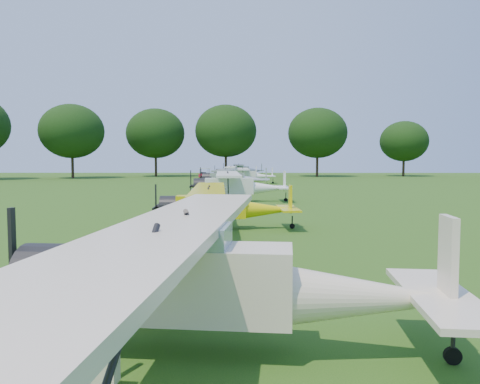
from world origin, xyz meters
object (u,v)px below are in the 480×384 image
object	(u,v)px
aircraft_2	(222,203)
aircraft_4	(232,177)
aircraft_6	(235,171)
aircraft_5	(247,174)
golf_cart	(204,175)
aircraft_3	(237,183)
aircraft_7	(242,169)
aircraft_1	(215,271)

from	to	relation	value
aircraft_2	aircraft_4	size ratio (longest dim) A/B	0.88
aircraft_6	aircraft_5	bearing A→B (deg)	-81.13
aircraft_6	golf_cart	distance (m)	8.34
golf_cart	aircraft_3	bearing A→B (deg)	-103.40
aircraft_2	golf_cart	distance (m)	58.36
aircraft_4	aircraft_6	size ratio (longest dim) A/B	1.06
aircraft_3	aircraft_7	size ratio (longest dim) A/B	0.97
aircraft_3	aircraft_7	bearing A→B (deg)	86.94
aircraft_5	aircraft_7	world-z (taller)	aircraft_7
aircraft_2	aircraft_6	size ratio (longest dim) A/B	0.93
aircraft_1	aircraft_6	distance (m)	64.92
aircraft_5	aircraft_4	bearing A→B (deg)	-99.08
aircraft_2	aircraft_3	distance (m)	13.42
golf_cart	aircraft_2	bearing A→B (deg)	-105.61
aircraft_4	aircraft_5	distance (m)	12.11
aircraft_4	golf_cart	world-z (taller)	aircraft_4
aircraft_1	aircraft_5	size ratio (longest dim) A/B	1.10
aircraft_7	aircraft_6	bearing A→B (deg)	-96.51
aircraft_6	aircraft_4	bearing A→B (deg)	-89.05
aircraft_5	aircraft_1	bearing A→B (deg)	-92.39
aircraft_2	golf_cart	bearing A→B (deg)	92.69
aircraft_6	golf_cart	size ratio (longest dim) A/B	5.11
aircraft_1	golf_cart	size ratio (longest dim) A/B	5.50
aircraft_1	aircraft_5	bearing A→B (deg)	94.36
aircraft_6	aircraft_3	bearing A→B (deg)	-88.26
aircraft_3	aircraft_6	world-z (taller)	aircraft_3
aircraft_1	aircraft_6	world-z (taller)	aircraft_1
aircraft_4	aircraft_7	size ratio (longest dim) A/B	0.96
aircraft_3	golf_cart	distance (m)	45.09
aircraft_1	aircraft_4	world-z (taller)	aircraft_1
aircraft_1	aircraft_4	xyz separation A→B (m)	(-0.80, 40.58, -0.02)
aircraft_7	golf_cart	bearing A→B (deg)	-131.07
aircraft_3	aircraft_5	xyz separation A→B (m)	(0.92, 25.88, -0.12)
aircraft_6	aircraft_2	bearing A→B (deg)	-89.09
aircraft_1	aircraft_6	size ratio (longest dim) A/B	1.08
aircraft_1	aircraft_3	distance (m)	26.69
aircraft_3	aircraft_6	size ratio (longest dim) A/B	1.07
aircraft_6	aircraft_7	world-z (taller)	aircraft_7
aircraft_7	golf_cart	xyz separation A→B (m)	(-6.27, -7.86, -0.85)
aircraft_6	golf_cart	bearing A→B (deg)	129.64
aircraft_5	golf_cart	size ratio (longest dim) A/B	4.99
aircraft_5	aircraft_6	world-z (taller)	aircraft_6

